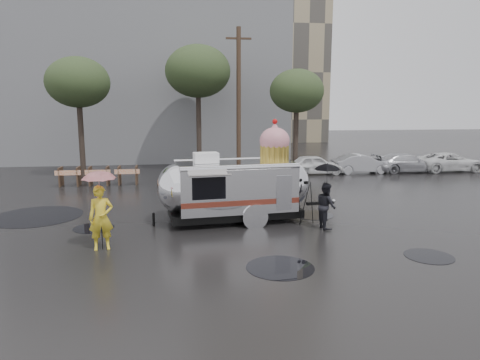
{
  "coord_description": "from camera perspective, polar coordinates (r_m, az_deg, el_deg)",
  "views": [
    {
      "loc": [
        -1.21,
        -13.28,
        4.13
      ],
      "look_at": [
        0.89,
        1.84,
        1.51
      ],
      "focal_mm": 32.0,
      "sensor_mm": 36.0,
      "label": 1
    }
  ],
  "objects": [
    {
      "name": "parked_cars",
      "position": [
        28.63,
        19.15,
        2.36
      ],
      "size": [
        13.2,
        1.9,
        1.5
      ],
      "color": "silver",
      "rests_on": "ground"
    },
    {
      "name": "umbrella_black",
      "position": [
        14.72,
        11.54,
        0.86
      ],
      "size": [
        1.06,
        1.06,
        2.27
      ],
      "color": "black",
      "rests_on": "ground"
    },
    {
      "name": "tree_mid",
      "position": [
        28.39,
        -5.63,
        14.16
      ],
      "size": [
        4.2,
        4.2,
        8.03
      ],
      "color": "#382D26",
      "rests_on": "ground"
    },
    {
      "name": "barricade_row",
      "position": [
        23.92,
        -18.28,
        0.58
      ],
      "size": [
        4.3,
        0.8,
        1.0
      ],
      "color": "#473323",
      "rests_on": "ground"
    },
    {
      "name": "grey_building",
      "position": [
        37.46,
        -12.51,
        13.15
      ],
      "size": [
        22.0,
        12.0,
        13.0
      ],
      "primitive_type": "cube",
      "color": "slate",
      "rests_on": "ground"
    },
    {
      "name": "ground",
      "position": [
        13.96,
        -2.62,
        -7.48
      ],
      "size": [
        120.0,
        120.0,
        0.0
      ],
      "primitive_type": "plane",
      "color": "black",
      "rests_on": "ground"
    },
    {
      "name": "person_left",
      "position": [
        13.09,
        -18.04,
        -4.81
      ],
      "size": [
        0.75,
        0.57,
        1.9
      ],
      "primitive_type": "imported",
      "rotation": [
        0.0,
        0.0,
        0.18
      ],
      "color": "yellow",
      "rests_on": "ground"
    },
    {
      "name": "tripod",
      "position": [
        15.38,
        8.69,
        -2.41
      ],
      "size": [
        0.59,
        0.63,
        1.55
      ],
      "rotation": [
        0.0,
        0.0,
        0.14
      ],
      "color": "black",
      "rests_on": "ground"
    },
    {
      "name": "utility_pole",
      "position": [
        27.54,
        -0.18,
        10.77
      ],
      "size": [
        1.6,
        0.28,
        9.0
      ],
      "color": "#473323",
      "rests_on": "ground"
    },
    {
      "name": "person_right",
      "position": [
        14.93,
        11.4,
        -3.37
      ],
      "size": [
        0.49,
        0.8,
        1.58
      ],
      "primitive_type": "imported",
      "rotation": [
        0.0,
        0.0,
        1.66
      ],
      "color": "black",
      "rests_on": "ground"
    },
    {
      "name": "umbrella_pink",
      "position": [
        12.89,
        -18.28,
        -0.47
      ],
      "size": [
        1.19,
        1.19,
        2.36
      ],
      "color": "pink",
      "rests_on": "ground"
    },
    {
      "name": "airstream_trailer",
      "position": [
        15.51,
        -0.41,
        -0.68
      ],
      "size": [
        6.98,
        3.12,
        3.77
      ],
      "rotation": [
        0.0,
        0.0,
        0.11
      ],
      "color": "silver",
      "rests_on": "ground"
    },
    {
      "name": "puddles",
      "position": [
        16.4,
        -8.0,
        -4.92
      ],
      "size": [
        14.7,
        9.83,
        0.01
      ],
      "color": "black",
      "rests_on": "ground"
    },
    {
      "name": "tree_right",
      "position": [
        27.27,
        7.57,
        11.61
      ],
      "size": [
        3.36,
        3.36,
        6.42
      ],
      "color": "#382D26",
      "rests_on": "ground"
    },
    {
      "name": "tree_left",
      "position": [
        26.94,
        -20.8,
        12.01
      ],
      "size": [
        3.64,
        3.64,
        6.95
      ],
      "color": "#382D26",
      "rests_on": "ground"
    }
  ]
}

